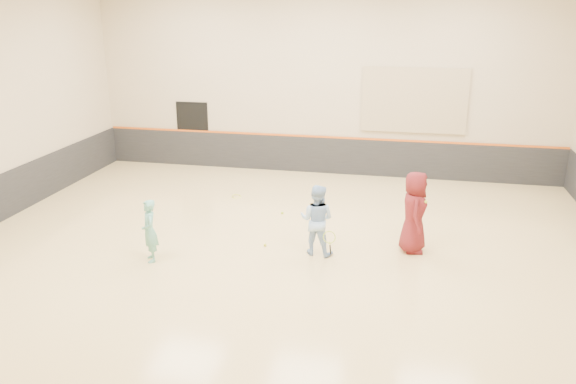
% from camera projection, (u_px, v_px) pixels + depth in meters
% --- Properties ---
extents(room, '(15.04, 12.04, 6.22)m').
position_uv_depth(room, '(285.00, 211.00, 12.82)').
color(room, '#D9B46F').
rests_on(room, ground).
extents(wainscot_back, '(14.90, 0.04, 1.20)m').
position_uv_depth(wainscot_back, '(323.00, 155.00, 18.43)').
color(wainscot_back, '#232326').
rests_on(wainscot_back, floor).
extents(wainscot_left, '(0.04, 11.90, 1.20)m').
position_uv_depth(wainscot_left, '(0.00, 198.00, 14.33)').
color(wainscot_left, '#232326').
rests_on(wainscot_left, floor).
extents(accent_stripe, '(14.90, 0.03, 0.06)m').
position_uv_depth(accent_stripe, '(324.00, 137.00, 18.22)').
color(accent_stripe, '#D85914').
rests_on(accent_stripe, wall_back).
extents(acoustic_panel, '(3.20, 0.08, 2.00)m').
position_uv_depth(acoustic_panel, '(414.00, 100.00, 17.27)').
color(acoustic_panel, tan).
rests_on(acoustic_panel, wall_back).
extents(doorway, '(1.10, 0.05, 2.20)m').
position_uv_depth(doorway, '(193.00, 134.00, 19.15)').
color(doorway, black).
rests_on(doorway, floor).
extents(girl, '(0.55, 0.60, 1.39)m').
position_uv_depth(girl, '(150.00, 231.00, 12.04)').
color(girl, '#66B1A0').
rests_on(girl, floor).
extents(instructor, '(0.87, 0.72, 1.61)m').
position_uv_depth(instructor, '(317.00, 220.00, 12.35)').
color(instructor, '#9BC1F0').
rests_on(instructor, floor).
extents(young_man, '(0.65, 0.95, 1.86)m').
position_uv_depth(young_man, '(414.00, 212.00, 12.45)').
color(young_man, maroon).
rests_on(young_man, floor).
extents(held_racket, '(0.38, 0.38, 0.53)m').
position_uv_depth(held_racket, '(329.00, 237.00, 12.01)').
color(held_racket, '#A6C12A').
rests_on(held_racket, instructor).
extents(spare_racket, '(0.62, 0.62, 0.14)m').
position_uv_depth(spare_racket, '(236.00, 195.00, 16.26)').
color(spare_racket, yellow).
rests_on(spare_racket, floor).
extents(ball_under_racket, '(0.07, 0.07, 0.07)m').
position_uv_depth(ball_under_racket, '(265.00, 245.00, 12.95)').
color(ball_under_racket, yellow).
rests_on(ball_under_racket, floor).
extents(ball_in_hand, '(0.07, 0.07, 0.07)m').
position_uv_depth(ball_in_hand, '(426.00, 202.00, 12.14)').
color(ball_in_hand, '#E0F037').
rests_on(ball_in_hand, young_man).
extents(ball_beside_spare, '(0.07, 0.07, 0.07)m').
position_uv_depth(ball_beside_spare, '(282.00, 213.00, 14.94)').
color(ball_beside_spare, '#BEE034').
rests_on(ball_beside_spare, floor).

